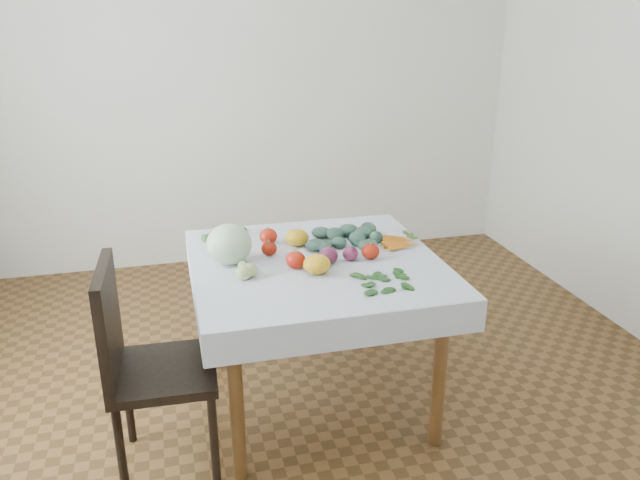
# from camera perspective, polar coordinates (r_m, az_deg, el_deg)

# --- Properties ---
(ground) EXTENTS (4.00, 4.00, 0.00)m
(ground) POSITION_cam_1_polar(r_m,az_deg,el_deg) (3.22, -0.31, -14.42)
(ground) COLOR brown
(back_wall) EXTENTS (4.00, 0.04, 2.70)m
(back_wall) POSITION_cam_1_polar(r_m,az_deg,el_deg) (4.63, -6.53, 14.30)
(back_wall) COLOR silver
(back_wall) RESTS_ON ground
(table) EXTENTS (1.00, 1.00, 0.75)m
(table) POSITION_cam_1_polar(r_m,az_deg,el_deg) (2.90, -0.33, -3.78)
(table) COLOR brown
(table) RESTS_ON ground
(tablecloth) EXTENTS (1.12, 1.12, 0.01)m
(tablecloth) POSITION_cam_1_polar(r_m,az_deg,el_deg) (2.86, -0.33, -1.97)
(tablecloth) COLOR white
(tablecloth) RESTS_ON table
(chair) EXTENTS (0.44, 0.44, 0.93)m
(chair) POSITION_cam_1_polar(r_m,az_deg,el_deg) (2.64, -16.12, -10.20)
(chair) COLOR black
(chair) RESTS_ON ground
(cabbage) EXTENTS (0.23, 0.23, 0.18)m
(cabbage) POSITION_cam_1_polar(r_m,az_deg,el_deg) (2.83, -8.31, -0.38)
(cabbage) COLOR beige
(cabbage) RESTS_ON tablecloth
(tomato_a) EXTENTS (0.09, 0.09, 0.08)m
(tomato_a) POSITION_cam_1_polar(r_m,az_deg,el_deg) (3.06, -4.74, 0.36)
(tomato_a) COLOR #AE1B0B
(tomato_a) RESTS_ON tablecloth
(tomato_b) EXTENTS (0.09, 0.09, 0.08)m
(tomato_b) POSITION_cam_1_polar(r_m,az_deg,el_deg) (2.77, -2.25, -1.82)
(tomato_b) COLOR #AE1B0B
(tomato_b) RESTS_ON tablecloth
(tomato_c) EXTENTS (0.09, 0.09, 0.06)m
(tomato_c) POSITION_cam_1_polar(r_m,az_deg,el_deg) (2.92, -4.68, -0.77)
(tomato_c) COLOR #AE1B0B
(tomato_c) RESTS_ON tablecloth
(tomato_d) EXTENTS (0.11, 0.11, 0.07)m
(tomato_d) POSITION_cam_1_polar(r_m,az_deg,el_deg) (2.88, 4.63, -1.04)
(tomato_d) COLOR #AE1B0B
(tomato_d) RESTS_ON tablecloth
(heirloom_back) EXTENTS (0.14, 0.14, 0.08)m
(heirloom_back) POSITION_cam_1_polar(r_m,az_deg,el_deg) (3.03, -2.14, 0.24)
(heirloom_back) COLOR gold
(heirloom_back) RESTS_ON tablecloth
(heirloom_front) EXTENTS (0.12, 0.12, 0.08)m
(heirloom_front) POSITION_cam_1_polar(r_m,az_deg,el_deg) (2.71, -0.28, -2.23)
(heirloom_front) COLOR gold
(heirloom_front) RESTS_ON tablecloth
(onion_a) EXTENTS (0.09, 0.09, 0.07)m
(onion_a) POSITION_cam_1_polar(r_m,az_deg,el_deg) (2.82, 0.77, -1.41)
(onion_a) COLOR #5C1A38
(onion_a) RESTS_ON tablecloth
(onion_b) EXTENTS (0.09, 0.09, 0.06)m
(onion_b) POSITION_cam_1_polar(r_m,az_deg,el_deg) (2.86, 2.78, -1.24)
(onion_b) COLOR #5C1A38
(onion_b) RESTS_ON tablecloth
(tomatillo_cluster) EXTENTS (0.17, 0.11, 0.05)m
(tomatillo_cluster) POSITION_cam_1_polar(r_m,az_deg,el_deg) (2.71, -7.34, -2.81)
(tomatillo_cluster) COLOR tan
(tomatillo_cluster) RESTS_ON tablecloth
(carrot_bunch) EXTENTS (0.18, 0.20, 0.03)m
(carrot_bunch) POSITION_cam_1_polar(r_m,az_deg,el_deg) (3.08, 7.35, -0.12)
(carrot_bunch) COLOR orange
(carrot_bunch) RESTS_ON tablecloth
(kale_bunch) EXTENTS (0.36, 0.34, 0.05)m
(kale_bunch) POSITION_cam_1_polar(r_m,az_deg,el_deg) (3.07, 1.71, 0.18)
(kale_bunch) COLOR #365949
(kale_bunch) RESTS_ON tablecloth
(basil_bunch) EXTENTS (0.28, 0.20, 0.01)m
(basil_bunch) POSITION_cam_1_polar(r_m,az_deg,el_deg) (2.65, 5.78, -3.75)
(basil_bunch) COLOR #1A551B
(basil_bunch) RESTS_ON tablecloth
(dill_bunch) EXTENTS (0.25, 0.20, 0.03)m
(dill_bunch) POSITION_cam_1_polar(r_m,az_deg,el_deg) (3.17, -9.07, 0.41)
(dill_bunch) COLOR #557B38
(dill_bunch) RESTS_ON tablecloth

